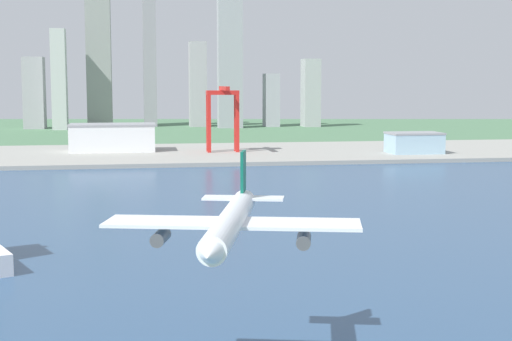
{
  "coord_description": "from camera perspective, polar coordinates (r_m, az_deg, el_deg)",
  "views": [
    {
      "loc": [
        -44.47,
        0.41,
        47.03
      ],
      "look_at": [
        -14.42,
        186.12,
        25.16
      ],
      "focal_mm": 52.53,
      "sensor_mm": 36.0,
      "label": 1
    }
  ],
  "objects": [
    {
      "name": "industrial_pier",
      "position": [
        493.73,
        -3.98,
        1.3
      ],
      "size": [
        840.0,
        140.0,
        2.5
      ],
      "primitive_type": "cube",
      "color": "gray",
      "rests_on": "ground"
    },
    {
      "name": "warehouse_main",
      "position": [
        505.44,
        -10.86,
        2.49
      ],
      "size": [
        56.04,
        30.6,
        18.13
      ],
      "color": "white",
      "rests_on": "industrial_pier"
    },
    {
      "name": "ground_plane",
      "position": [
        306.5,
        -0.74,
        -2.2
      ],
      "size": [
        2400.0,
        2400.0,
        0.0
      ],
      "primitive_type": "plane",
      "color": "#4A7451"
    },
    {
      "name": "warehouse_annex",
      "position": [
        492.96,
        11.95,
        2.09
      ],
      "size": [
        33.65,
        23.48,
        13.4
      ],
      "color": "#99BCD1",
      "rests_on": "industrial_pier"
    },
    {
      "name": "distant_skyline",
      "position": [
        816.65,
        -7.72,
        7.25
      ],
      "size": [
        314.25,
        65.72,
        139.91
      ],
      "color": "#9F9DA4",
      "rests_on": "ground"
    },
    {
      "name": "water_bay",
      "position": [
        248.16,
        1.3,
        -4.28
      ],
      "size": [
        840.0,
        360.0,
        0.15
      ],
      "primitive_type": "cube",
      "color": "#2D4C70",
      "rests_on": "ground"
    },
    {
      "name": "port_crane_red",
      "position": [
        488.8,
        -2.54,
        4.91
      ],
      "size": [
        20.88,
        37.59,
        42.82
      ],
      "color": "red",
      "rests_on": "industrial_pier"
    },
    {
      "name": "airplane_landing",
      "position": [
        110.73,
        -1.93,
        -3.99
      ],
      "size": [
        39.38,
        44.52,
        12.66
      ],
      "color": "white"
    }
  ]
}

